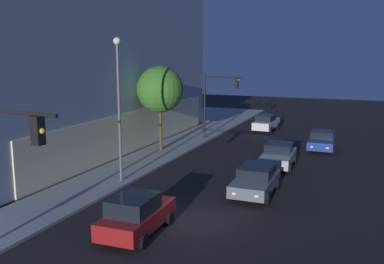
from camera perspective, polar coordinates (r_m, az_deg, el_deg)
The scene contains 9 objects.
ground_plane at distance 20.51m, azimuth -0.02°, elevation -11.90°, with size 120.00×120.00×0.00m, color black.
traffic_light_far_corner at distance 38.32m, azimuth 3.26°, elevation 4.95°, with size 0.37×3.60×5.97m.
street_lamp_sidewalk at distance 25.58m, azimuth -9.80°, elevation 5.10°, with size 0.44×0.44×8.58m.
sidewalk_tree at distance 33.64m, azimuth -4.31°, elevation 5.70°, with size 3.67×3.67×6.73m.
car_red at distance 19.10m, azimuth -7.47°, elevation -10.88°, with size 4.36×2.25×1.78m.
car_grey at distance 24.32m, azimuth 8.54°, elevation -6.32°, with size 4.54×2.26×1.57m.
car_silver at distance 30.34m, azimuth 11.51°, elevation -3.04°, with size 4.53×2.34×1.62m.
car_blue at distance 36.37m, azimuth 17.00°, elevation -1.12°, with size 4.07×2.25×1.55m.
car_white at distance 44.00m, azimuth 9.90°, elevation 1.24°, with size 4.64×2.12×1.69m.
Camera 1 is at (-17.53, -7.23, 7.80)m, focal length 39.85 mm.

